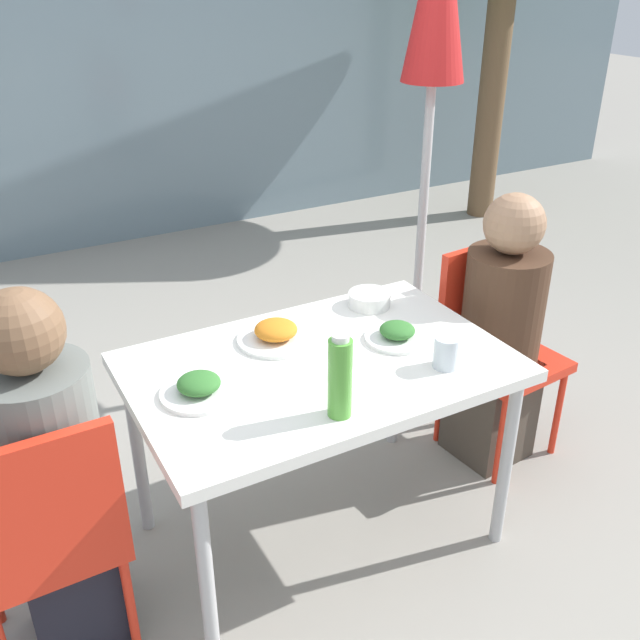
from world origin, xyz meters
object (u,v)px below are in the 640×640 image
Objects in this scene: chair_left at (45,531)px; chair_right at (492,335)px; drinking_cup at (446,352)px; closed_umbrella at (435,35)px; salad_bowl at (369,299)px; person_right at (499,338)px; person_left at (54,489)px; bottle at (340,377)px.

chair_right is (1.79, 0.27, 0.00)m from chair_left.
chair_left reaches higher than drinking_cup.
chair_left is at bearing -153.41° from closed_umbrella.
salad_bowl is (1.25, 0.36, 0.25)m from chair_left.
chair_left is 8.30× the size of drinking_cup.
closed_umbrella reaches higher than person_right.
chair_left is at bearing 2.77° from chair_right.
person_left reaches higher than chair_right.
closed_umbrella reaches higher than bottle.
chair_left is 0.77× the size of person_right.
chair_right is (1.74, 0.19, -0.07)m from person_left.
chair_left is at bearing -121.92° from person_left.
closed_umbrella reaches higher than person_left.
chair_left and chair_right have the same top height.
person_right reaches higher than chair_left.
person_right is 4.40× the size of bottle.
person_right is at bearing 21.26° from bottle.
chair_right is at bearing 34.66° from drinking_cup.
person_left reaches higher than bottle.
closed_umbrella is at bearing 25.48° from chair_left.
person_left is 1.70m from person_right.
closed_umbrella is 1.77m from bottle.
chair_left is at bearing 174.49° from drinking_cup.
chair_left is 2.41m from closed_umbrella.
salad_bowl is at bearing -138.38° from closed_umbrella.
salad_bowl is (-0.50, 0.18, 0.21)m from person_right.
person_left is at bearing -2.31° from person_right.
person_right reaches higher than drinking_cup.
bottle reaches higher than drinking_cup.
chair_left is 0.90m from bottle.
bottle is (-0.94, -0.37, 0.31)m from person_right.
chair_right is 0.73m from drinking_cup.
chair_left is 1.81m from chair_right.
bottle is at bearing 15.51° from person_right.
salad_bowl is at bearing 50.75° from bottle.
person_right is (1.75, 0.18, 0.04)m from chair_left.
person_left is 0.54× the size of closed_umbrella.
salad_bowl is at bearing 87.37° from drinking_cup.
drinking_cup is 0.67× the size of salad_bowl.
closed_umbrella reaches higher than drinking_cup.
person_left is 1.75m from chair_right.
chair_right is at bearing -101.53° from closed_umbrella.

